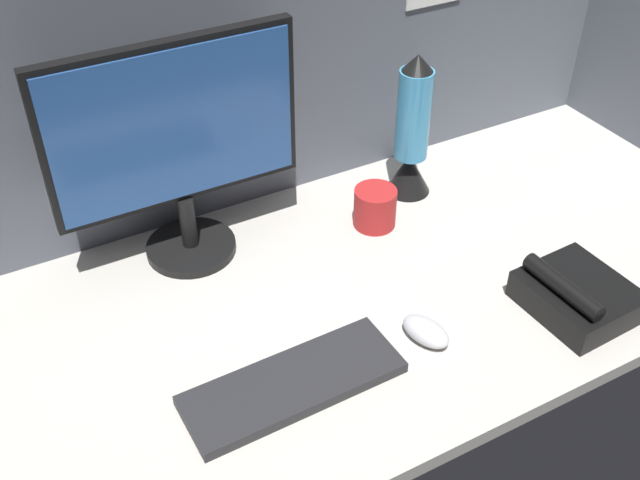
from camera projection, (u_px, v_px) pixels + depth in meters
ground_plane at (360, 287)px, 147.95cm from camera, size 180.00×80.00×3.00cm
cubicle_wall_back at (269, 46)px, 152.03cm from camera, size 180.00×5.50×67.37cm
monitor at (176, 142)px, 139.40cm from camera, size 47.90×18.00×44.58cm
keyboard at (293, 384)px, 125.49cm from camera, size 37.24×13.70×2.00cm
mouse at (426, 331)px, 134.05cm from camera, size 7.76×10.67×3.40cm
mug_red_plastic at (375, 208)px, 158.90cm from camera, size 8.91×8.91×8.54cm
lava_lamp at (412, 137)px, 163.09cm from camera, size 9.98×9.98×32.66cm
desk_phone at (576, 295)px, 139.18cm from camera, size 17.87×19.77×8.80cm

